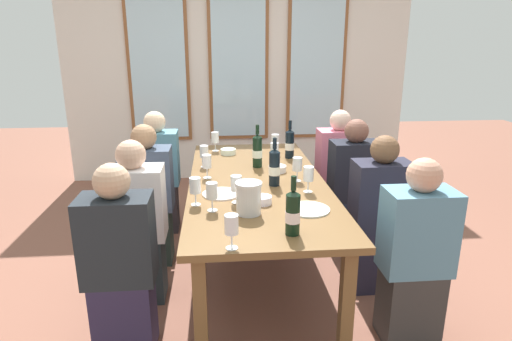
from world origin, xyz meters
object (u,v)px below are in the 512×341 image
wine_glass_6 (215,138)px  seated_person_4 (148,199)px  dining_table (257,189)px  seated_person_5 (353,190)px  seated_person_3 (379,218)px  white_plate_1 (221,194)px  wine_glass_2 (231,226)px  wine_glass_9 (195,187)px  seated_person_7 (337,173)px  white_plate_0 (308,209)px  wine_glass_0 (308,175)px  wine_bottle_1 (274,167)px  wine_glass_1 (204,152)px  tasting_bowl_2 (228,152)px  wine_glass_8 (207,163)px  seated_person_6 (158,176)px  wine_bottle_3 (290,144)px  wine_glass_4 (275,149)px  seated_person_0 (120,267)px  seated_person_2 (137,227)px  tasting_bowl_0 (263,200)px  wine_bottle_2 (257,151)px  wine_bottle_0 (293,212)px  seated_person_1 (415,258)px  metal_pitcher (249,198)px  wine_glass_7 (236,185)px  wine_glass_5 (275,140)px  tasting_bowl_1 (277,169)px

wine_glass_6 → seated_person_4: size_ratio=0.16×
dining_table → seated_person_5: 0.89m
seated_person_3 → white_plate_1: bearing=-179.6°
wine_glass_2 → seated_person_3: size_ratio=0.16×
wine_glass_9 → seated_person_7: bearing=45.1°
white_plate_0 → wine_glass_0: bearing=78.7°
wine_bottle_1 → wine_glass_1: size_ratio=1.93×
tasting_bowl_2 → wine_glass_6: wine_glass_6 is taller
wine_glass_1 → seated_person_3: 1.40m
wine_glass_2 → wine_glass_8: bearing=97.0°
white_plate_1 → wine_glass_8: (-0.10, 0.36, 0.11)m
wine_glass_1 → seated_person_5: size_ratio=0.16×
seated_person_6 → seated_person_7: size_ratio=1.00×
wine_bottle_1 → seated_person_6: 1.39m
wine_bottle_3 → wine_glass_9: size_ratio=1.84×
wine_glass_1 → wine_glass_4: 0.56m
seated_person_7 → wine_glass_2: bearing=-119.5°
seated_person_0 → seated_person_2: bearing=90.0°
wine_bottle_1 → tasting_bowl_0: wine_bottle_1 is taller
wine_bottle_2 → seated_person_7: size_ratio=0.30×
white_plate_1 → wine_glass_1: bearing=100.8°
wine_bottle_0 → wine_glass_2: bearing=-157.1°
seated_person_1 → seated_person_3: bearing=90.0°
seated_person_1 → seated_person_6: (-1.64, 1.70, 0.00)m
wine_glass_0 → wine_glass_4: bearing=101.0°
metal_pitcher → wine_bottle_0: 0.36m
white_plate_1 → wine_glass_4: (0.44, 0.68, 0.12)m
wine_glass_2 → wine_glass_7: 0.61m
wine_glass_2 → wine_glass_5: size_ratio=1.00×
wine_glass_7 → seated_person_0: size_ratio=0.16×
wine_glass_1 → wine_bottle_2: bearing=-4.4°
seated_person_0 → wine_glass_9: bearing=40.1°
wine_glass_2 → wine_glass_4: same height
wine_bottle_0 → wine_glass_0: (0.21, 0.63, -0.00)m
wine_bottle_3 → wine_glass_5: wine_bottle_3 is taller
wine_bottle_0 → wine_glass_9: bearing=138.3°
tasting_bowl_2 → seated_person_1: seated_person_1 is taller
wine_glass_5 → seated_person_5: size_ratio=0.16×
metal_pitcher → tasting_bowl_2: metal_pitcher is taller
metal_pitcher → wine_glass_7: (-0.06, 0.18, 0.02)m
wine_glass_0 → wine_glass_1: bearing=137.0°
wine_glass_6 → seated_person_6: (-0.52, -0.01, -0.34)m
tasting_bowl_1 → wine_glass_6: bearing=124.6°
white_plate_0 → seated_person_1: size_ratio=0.23×
seated_person_0 → seated_person_2: (0.00, 0.53, 0.00)m
wine_glass_8 → seated_person_3: (1.17, -0.35, -0.33)m
seated_person_5 → seated_person_6: (-1.64, 0.53, 0.00)m
tasting_bowl_0 → seated_person_4: (-0.81, 0.73, -0.24)m
dining_table → white_plate_1: bearing=-132.7°
seated_person_0 → seated_person_6: same height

